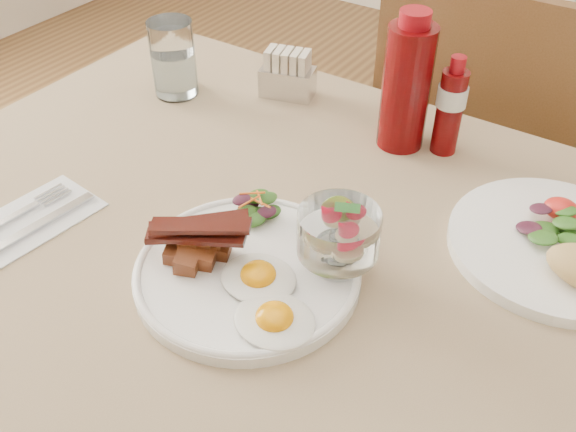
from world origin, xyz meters
name	(u,v)px	position (x,y,z in m)	size (l,w,h in m)	color
table	(324,306)	(0.00, 0.00, 0.66)	(1.33, 0.88, 0.75)	brown
chair_far	(480,160)	(0.00, 0.66, 0.52)	(0.42, 0.42, 0.93)	brown
main_plate	(248,272)	(-0.06, -0.08, 0.76)	(0.28, 0.28, 0.02)	white
fried_eggs	(266,297)	(-0.01, -0.11, 0.78)	(0.15, 0.13, 0.03)	silver
bacon_potato_pile	(198,242)	(-0.12, -0.10, 0.80)	(0.13, 0.10, 0.06)	brown
side_salad	(257,209)	(-0.11, 0.00, 0.78)	(0.07, 0.06, 0.04)	#204F15
fruit_cup	(339,233)	(0.03, -0.02, 0.82)	(0.10, 0.10, 0.10)	white
second_plate	(566,250)	(0.25, 0.17, 0.77)	(0.27, 0.27, 0.07)	white
ketchup_bottle	(406,85)	(-0.04, 0.30, 0.85)	(0.08, 0.08, 0.22)	#510406
hot_sauce_bottle	(450,107)	(0.02, 0.32, 0.83)	(0.05, 0.05, 0.16)	#510406
sugar_caddy	(288,76)	(-0.28, 0.33, 0.79)	(0.10, 0.08, 0.09)	silver
water_glass	(174,63)	(-0.45, 0.23, 0.81)	(0.08, 0.08, 0.13)	white
napkin_cutlery	(24,224)	(-0.38, -0.17, 0.75)	(0.13, 0.21, 0.01)	silver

